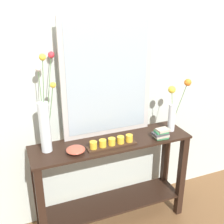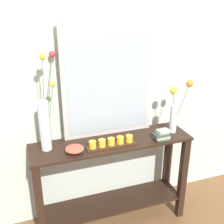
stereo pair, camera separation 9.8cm
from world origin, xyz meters
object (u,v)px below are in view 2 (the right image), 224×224
candle_tray (111,143)px  mirror_leaning (108,79)px  vase_right (176,109)px  book_stack (162,135)px  decorative_bowl (75,149)px  tall_vase_left (45,118)px  console_table (112,175)px

candle_tray → mirror_leaning: bearing=76.5°
mirror_leaning → candle_tray: 0.50m
vase_right → book_stack: size_ratio=3.59×
decorative_bowl → book_stack: book_stack is taller
mirror_leaning → tall_vase_left: size_ratio=1.33×
console_table → book_stack: size_ratio=9.98×
mirror_leaning → vase_right: bearing=-16.7°
candle_tray → book_stack: bearing=-3.9°
console_table → vase_right: bearing=-2.0°
vase_right → candle_tray: 0.61m
vase_right → console_table: bearing=178.0°
mirror_leaning → console_table: bearing=-97.7°
mirror_leaning → tall_vase_left: (-0.52, -0.09, -0.22)m
book_stack → mirror_leaning: bearing=146.5°
tall_vase_left → decorative_bowl: 0.31m
decorative_bowl → book_stack: size_ratio=1.09×
candle_tray → decorative_bowl: bearing=179.4°
console_table → mirror_leaning: size_ratio=1.37×
console_table → book_stack: 0.54m
console_table → mirror_leaning: mirror_leaning is taller
console_table → vase_right: vase_right is taller
mirror_leaning → vase_right: 0.61m
candle_tray → decorative_bowl: 0.28m
vase_right → candle_tray: vase_right is taller
book_stack → console_table: bearing=165.0°
candle_tray → tall_vase_left: bearing=164.8°
vase_right → tall_vase_left: bearing=176.2°
mirror_leaning → vase_right: mirror_leaning is taller
vase_right → book_stack: 0.25m
console_table → vase_right: (0.55, -0.02, 0.53)m
tall_vase_left → vase_right: tall_vase_left is taller
candle_tray → book_stack: book_stack is taller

